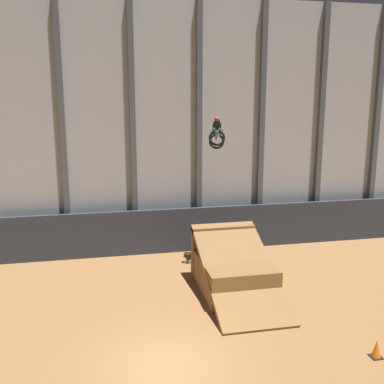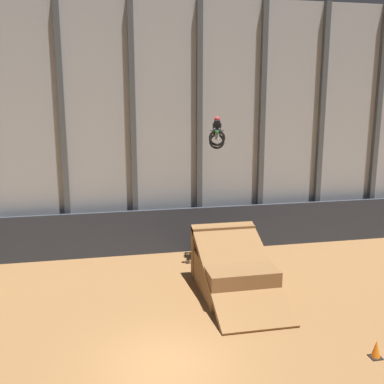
% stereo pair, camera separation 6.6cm
% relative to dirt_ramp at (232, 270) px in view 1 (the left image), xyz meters
% --- Properties ---
extents(ground_plane, '(60.00, 60.00, 0.00)m').
position_rel_dirt_ramp_xyz_m(ground_plane, '(-3.56, -4.89, -0.84)').
color(ground_plane, olive).
extents(arena_back_wall, '(32.00, 0.40, 12.75)m').
position_rel_dirt_ramp_xyz_m(arena_back_wall, '(-3.56, 5.82, 5.53)').
color(arena_back_wall, '#ADB2B7').
rests_on(arena_back_wall, ground_plane).
extents(lower_barrier, '(31.36, 0.20, 2.31)m').
position_rel_dirt_ramp_xyz_m(lower_barrier, '(-3.56, 5.07, 0.31)').
color(lower_barrier, '#2D333D').
rests_on(lower_barrier, ground_plane).
extents(dirt_ramp, '(2.83, 5.41, 2.51)m').
position_rel_dirt_ramp_xyz_m(dirt_ramp, '(0.00, 0.00, 0.00)').
color(dirt_ramp, brown).
rests_on(dirt_ramp, ground_plane).
extents(rider_bike_solo, '(1.11, 1.78, 1.58)m').
position_rel_dirt_ramp_xyz_m(rider_bike_solo, '(0.06, 2.99, 5.40)').
color(rider_bike_solo, black).
extents(traffic_cone_near_ramp, '(0.36, 0.36, 0.58)m').
position_rel_dirt_ramp_xyz_m(traffic_cone_near_ramp, '(2.91, -5.80, -0.56)').
color(traffic_cone_near_ramp, black).
rests_on(traffic_cone_near_ramp, ground_plane).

